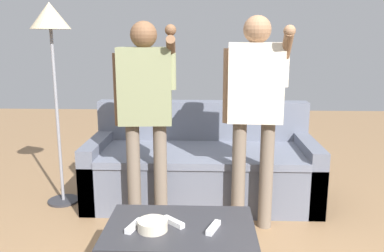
# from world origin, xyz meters

# --- Properties ---
(couch) EXTENTS (2.06, 0.92, 0.87)m
(couch) POSITION_xyz_m (-0.12, 1.39, 0.30)
(couch) COLOR slate
(couch) RESTS_ON ground
(coffee_table) EXTENTS (0.87, 0.59, 0.41)m
(coffee_table) POSITION_xyz_m (-0.23, -0.05, 0.36)
(coffee_table) COLOR #2D2D33
(coffee_table) RESTS_ON ground
(snack_bowl) EXTENTS (0.17, 0.17, 0.06)m
(snack_bowl) POSITION_xyz_m (-0.38, -0.11, 0.44)
(snack_bowl) COLOR beige
(snack_bowl) RESTS_ON coffee_table
(game_remote_nunchuk) EXTENTS (0.06, 0.09, 0.05)m
(game_remote_nunchuk) POSITION_xyz_m (-0.40, -0.02, 0.44)
(game_remote_nunchuk) COLOR white
(game_remote_nunchuk) RESTS_ON coffee_table
(floor_lamp) EXTENTS (0.34, 0.34, 1.77)m
(floor_lamp) POSITION_xyz_m (-1.40, 1.22, 1.53)
(floor_lamp) COLOR #2D2D33
(floor_lamp) RESTS_ON ground
(player_left) EXTENTS (0.48, 0.30, 1.61)m
(player_left) POSITION_xyz_m (-0.54, 0.79, 1.01)
(player_left) COLOR #756656
(player_left) RESTS_ON ground
(player_right) EXTENTS (0.48, 0.36, 1.64)m
(player_right) POSITION_xyz_m (0.28, 0.80, 1.03)
(player_right) COLOR #756656
(player_right) RESTS_ON ground
(game_remote_wand_near) EXTENTS (0.08, 0.17, 0.03)m
(game_remote_wand_near) POSITION_xyz_m (-0.49, -0.09, 0.43)
(game_remote_wand_near) COLOR white
(game_remote_wand_near) RESTS_ON coffee_table
(game_remote_wand_far) EXTENTS (0.09, 0.16, 0.03)m
(game_remote_wand_far) POSITION_xyz_m (-0.04, -0.09, 0.43)
(game_remote_wand_far) COLOR white
(game_remote_wand_far) RESTS_ON coffee_table
(game_remote_wand_spare) EXTENTS (0.14, 0.14, 0.03)m
(game_remote_wand_spare) POSITION_xyz_m (-0.27, -0.03, 0.43)
(game_remote_wand_spare) COLOR white
(game_remote_wand_spare) RESTS_ON coffee_table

